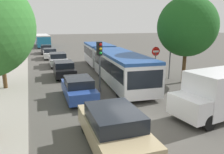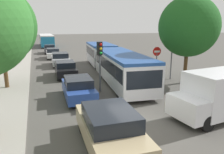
{
  "view_description": "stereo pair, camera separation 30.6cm",
  "coord_description": "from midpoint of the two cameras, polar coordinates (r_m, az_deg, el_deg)",
  "views": [
    {
      "loc": [
        -4.64,
        -8.38,
        4.5
      ],
      "look_at": [
        0.2,
        4.46,
        1.2
      ],
      "focal_mm": 35.0,
      "sensor_mm": 36.0,
      "label": 1
    },
    {
      "loc": [
        -4.35,
        -8.48,
        4.5
      ],
      "look_at": [
        0.2,
        4.46,
        1.2
      ],
      "focal_mm": 35.0,
      "sensor_mm": 36.0,
      "label": 2
    }
  ],
  "objects": [
    {
      "name": "direction_sign_post",
      "position": [
        18.8,
        15.86,
        7.07
      ],
      "size": [
        0.23,
        1.4,
        3.6
      ],
      "rotation": [
        0.0,
        0.0,
        3.26
      ],
      "color": "#56595E",
      "rests_on": "ground"
    },
    {
      "name": "traffic_light",
      "position": [
        14.63,
        -2.58,
        5.65
      ],
      "size": [
        0.37,
        0.39,
        3.4
      ],
      "rotation": [
        0.0,
        0.0,
        -1.29
      ],
      "color": "#56595E",
      "rests_on": "ground"
    },
    {
      "name": "tree_right_near",
      "position": [
        17.74,
        19.85,
        12.28
      ],
      "size": [
        4.47,
        4.47,
        6.62
      ],
      "color": "#51381E",
      "rests_on": "ground"
    },
    {
      "name": "queued_car_black",
      "position": [
        19.69,
        -11.65,
        2.12
      ],
      "size": [
        1.83,
        4.03,
        1.38
      ],
      "rotation": [
        0.0,
        0.0,
        1.53
      ],
      "color": "black",
      "rests_on": "ground"
    },
    {
      "name": "city_bus_rear",
      "position": [
        49.26,
        -16.6,
        9.37
      ],
      "size": [
        2.57,
        11.34,
        2.44
      ],
      "rotation": [
        0.0,
        0.0,
        1.57
      ],
      "color": "teal",
      "rests_on": "ground"
    },
    {
      "name": "queued_car_white",
      "position": [
        31.01,
        -14.89,
        6.03
      ],
      "size": [
        1.83,
        4.03,
        1.38
      ],
      "rotation": [
        0.0,
        0.0,
        1.53
      ],
      "color": "white",
      "rests_on": "ground"
    },
    {
      "name": "ground_plane",
      "position": [
        10.56,
        8.03,
        -11.83
      ],
      "size": [
        200.0,
        200.0,
        0.0
      ],
      "primitive_type": "plane",
      "color": "#4F4C47"
    },
    {
      "name": "kerb_strip_left",
      "position": [
        29.18,
        -23.31,
        3.68
      ],
      "size": [
        3.2,
        50.67,
        0.14
      ],
      "primitive_type": "cube",
      "color": "#9E998E",
      "rests_on": "ground"
    },
    {
      "name": "queued_car_tan",
      "position": [
        8.3,
        0.44,
        -13.14
      ],
      "size": [
        2.03,
        4.47,
        1.53
      ],
      "rotation": [
        0.0,
        0.0,
        1.53
      ],
      "color": "tan",
      "rests_on": "ground"
    },
    {
      "name": "queued_car_silver",
      "position": [
        25.15,
        -13.02,
        4.59
      ],
      "size": [
        1.95,
        4.29,
        1.47
      ],
      "rotation": [
        0.0,
        0.0,
        1.53
      ],
      "color": "#B7BABF",
      "rests_on": "ground"
    },
    {
      "name": "white_van",
      "position": [
        12.09,
        27.49,
        -3.67
      ],
      "size": [
        5.18,
        2.49,
        2.31
      ],
      "rotation": [
        0.0,
        0.0,
        3.25
      ],
      "color": "silver",
      "rests_on": "ground"
    },
    {
      "name": "no_entry_sign",
      "position": [
        17.51,
        12.06,
        4.61
      ],
      "size": [
        0.7,
        0.08,
        2.82
      ],
      "rotation": [
        0.0,
        0.0,
        -1.57
      ],
      "color": "#56595E",
      "rests_on": "ground"
    },
    {
      "name": "queued_car_blue",
      "position": [
        13.59,
        -8.17,
        -2.85
      ],
      "size": [
        1.83,
        4.03,
        1.38
      ],
      "rotation": [
        0.0,
        0.0,
        1.53
      ],
      "color": "#284799",
      "rests_on": "ground"
    },
    {
      "name": "queued_car_graphite",
      "position": [
        36.81,
        -15.79,
        7.08
      ],
      "size": [
        1.82,
        4.0,
        1.37
      ],
      "rotation": [
        0.0,
        0.0,
        1.53
      ],
      "color": "#47474C",
      "rests_on": "ground"
    },
    {
      "name": "articulated_bus",
      "position": [
        19.93,
        0.22,
        4.58
      ],
      "size": [
        4.07,
        16.5,
        2.43
      ],
      "rotation": [
        0.0,
        0.0,
        -1.67
      ],
      "color": "silver",
      "rests_on": "ground"
    },
    {
      "name": "tree_left_mid",
      "position": [
        16.79,
        -26.7,
        11.42
      ],
      "size": [
        4.77,
        4.77,
        6.97
      ],
      "color": "#51381E",
      "rests_on": "ground"
    }
  ]
}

